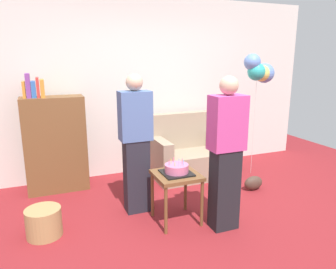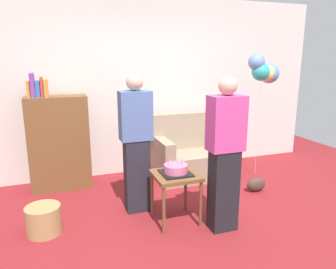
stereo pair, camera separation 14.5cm
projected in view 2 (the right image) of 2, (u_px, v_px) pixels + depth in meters
The scene contains 11 objects.
ground_plane at pixel (195, 230), 3.43m from camera, with size 8.00×8.00×0.00m, color maroon.
wall_back at pixel (142, 87), 4.99m from camera, with size 6.00×0.10×2.70m, color silver.
couch at pixel (190, 155), 4.92m from camera, with size 1.10×0.70×0.96m.
bookshelf at pixel (59, 142), 4.39m from camera, with size 0.80×0.36×1.61m.
side_table at pixel (176, 181), 3.51m from camera, with size 0.48×0.48×0.57m.
birthday_cake at pixel (176, 169), 3.47m from camera, with size 0.32×0.32×0.17m.
person_blowing_candles at pixel (136, 143), 3.69m from camera, with size 0.36×0.22×1.63m.
person_holding_cake at pixel (225, 155), 3.27m from camera, with size 0.36×0.22×1.63m.
wicker_basket at pixel (44, 220), 3.34m from camera, with size 0.36×0.36×0.30m, color #A88451.
handbag at pixel (256, 184), 4.39m from camera, with size 0.28×0.14×0.20m, color #473328.
balloon_bunch at pixel (264, 71), 4.66m from camera, with size 0.53×0.34×1.86m.
Camera 2 is at (-1.31, -2.81, 1.81)m, focal length 34.14 mm.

